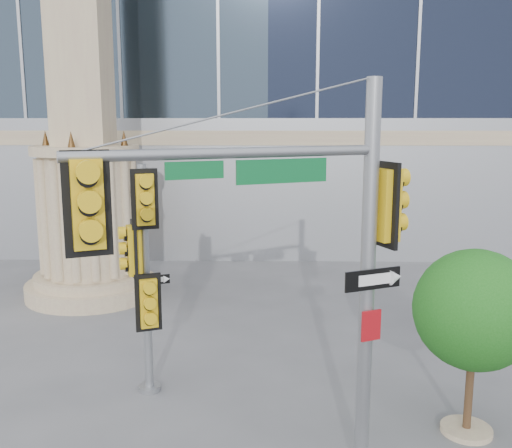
{
  "coord_description": "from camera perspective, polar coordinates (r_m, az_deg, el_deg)",
  "views": [
    {
      "loc": [
        0.04,
        -9.75,
        5.92
      ],
      "look_at": [
        -0.22,
        2.0,
        3.78
      ],
      "focal_mm": 40.0,
      "sensor_mm": 36.0,
      "label": 1
    }
  ],
  "objects": [
    {
      "name": "ground",
      "position": [
        11.41,
        0.95,
        -20.94
      ],
      "size": [
        120.0,
        120.0,
        0.0
      ],
      "primitive_type": "plane",
      "color": "#545456",
      "rests_on": "ground"
    },
    {
      "name": "secondary_signal_pole",
      "position": [
        12.28,
        -11.19,
        -3.84
      ],
      "size": [
        0.95,
        0.68,
        5.03
      ],
      "rotation": [
        0.0,
        0.0,
        0.37
      ],
      "color": "slate",
      "rests_on": "ground"
    },
    {
      "name": "main_signal_pole",
      "position": [
        8.6,
        4.63,
        -2.13
      ],
      "size": [
        4.79,
        2.45,
        6.57
      ],
      "rotation": [
        0.0,
        0.0,
        0.42
      ],
      "color": "slate",
      "rests_on": "ground"
    },
    {
      "name": "street_tree",
      "position": [
        11.46,
        21.19,
        -8.44
      ],
      "size": [
        2.31,
        2.26,
        3.6
      ],
      "color": "tan",
      "rests_on": "ground"
    },
    {
      "name": "monument",
      "position": [
        19.7,
        -16.79,
        8.73
      ],
      "size": [
        4.4,
        4.4,
        16.6
      ],
      "color": "tan",
      "rests_on": "ground"
    }
  ]
}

